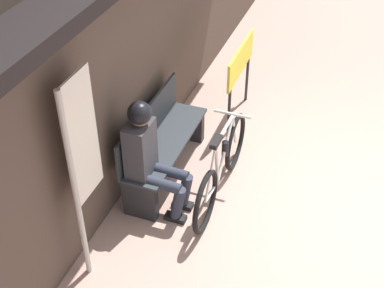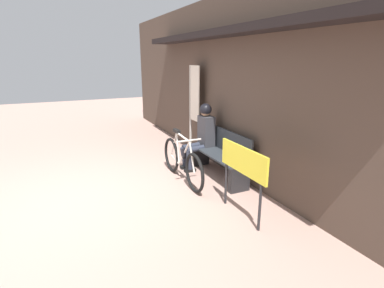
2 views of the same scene
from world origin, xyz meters
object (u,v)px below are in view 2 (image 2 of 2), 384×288
(person_seated, at_px, (202,132))
(banner_pole, at_px, (193,100))
(bicycle, at_px, (182,161))
(park_bench_near, at_px, (220,156))
(signboard, at_px, (243,165))

(person_seated, distance_m, banner_pole, 0.99)
(bicycle, xyz_separation_m, person_seated, (-0.44, 0.61, 0.37))
(park_bench_near, distance_m, bicycle, 0.72)
(park_bench_near, relative_size, person_seated, 1.18)
(bicycle, relative_size, signboard, 1.66)
(bicycle, height_order, person_seated, person_seated)
(bicycle, height_order, banner_pole, banner_pole)
(park_bench_near, height_order, person_seated, person_seated)
(park_bench_near, relative_size, bicycle, 0.90)
(person_seated, bearing_deg, bicycle, -54.44)
(bicycle, bearing_deg, banner_pole, 147.20)
(banner_pole, distance_m, signboard, 2.84)
(banner_pole, bearing_deg, park_bench_near, -4.28)
(bicycle, bearing_deg, signboard, 9.44)
(person_seated, distance_m, signboard, 1.94)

